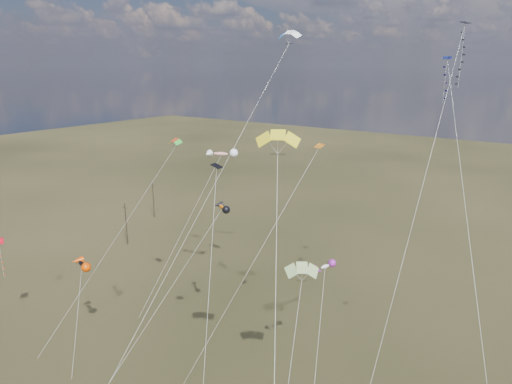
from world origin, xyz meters
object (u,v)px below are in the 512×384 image
Objects in this scene: utility_pole_far at (153,199)px; diamond_black_high at (456,76)px; novelty_black_orange at (82,264)px; parafoil_yellow at (278,136)px; utility_pole_near at (126,224)px.

diamond_black_high reaches higher than utility_pole_far.
novelty_black_orange is at bearing -51.52° from utility_pole_far.
parafoil_yellow reaches higher than novelty_black_orange.
novelty_black_orange reaches higher than utility_pole_near.
diamond_black_high is at bearing 75.26° from parafoil_yellow.
diamond_black_high reaches higher than utility_pole_near.
diamond_black_high is 1.28× the size of parafoil_yellow.
utility_pole_near is at bearing 152.97° from parafoil_yellow.
utility_pole_far is 0.28× the size of parafoil_yellow.
parafoil_yellow is at bearing -34.37° from utility_pole_far.
utility_pole_near is at bearing -60.26° from utility_pole_far.
novelty_black_orange is (30.03, -37.78, 6.53)m from utility_pole_far.
diamond_black_high is (55.09, -2.06, 27.24)m from utility_pole_near.
utility_pole_far is 0.22× the size of diamond_black_high.
utility_pole_far is at bearing 119.74° from utility_pole_near.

